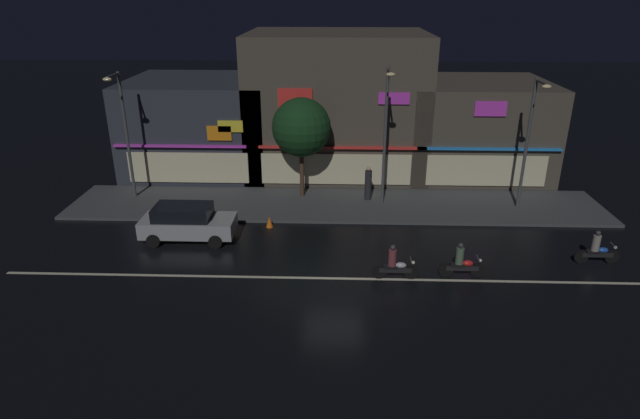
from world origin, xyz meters
TOP-DOWN VIEW (x-y plane):
  - ground_plane at (0.00, 0.00)m, footprint 140.00×140.00m
  - lane_divider_stripe at (0.00, 0.00)m, footprint 27.07×0.16m
  - sidewalk_far at (0.00, 7.82)m, footprint 28.49×4.79m
  - storefront_left_block at (8.55, 13.97)m, footprint 8.44×7.67m
  - storefront_center_block at (-8.55, 14.13)m, footprint 8.74×8.00m
  - storefront_right_block at (-0.00, 14.31)m, footprint 10.70×8.35m
  - streetlamp_west at (-11.21, 8.32)m, footprint 0.44×1.64m
  - streetlamp_mid at (2.51, 7.74)m, footprint 0.44×1.64m
  - streetlamp_east at (9.67, 7.42)m, footprint 0.44×1.64m
  - pedestrian_on_sidewalk at (1.78, 8.53)m, footprint 0.38×0.38m
  - street_tree at (-1.87, 8.99)m, footprint 3.17×3.17m
  - parked_car_near_kerb at (-6.86, 3.46)m, footprint 4.30×1.98m
  - motorcycle_lead at (2.43, 0.08)m, footprint 1.90×0.60m
  - motorcycle_following at (11.15, 1.71)m, footprint 1.90×0.60m
  - motorcycle_opposite_lane at (5.15, 0.34)m, footprint 1.90×0.60m
  - traffic_cone at (-3.22, 4.95)m, footprint 0.36×0.36m

SIDE VIEW (x-z plane):
  - ground_plane at x=0.00m, z-range 0.00..0.00m
  - lane_divider_stripe at x=0.00m, z-range 0.00..0.01m
  - sidewalk_far at x=0.00m, z-range 0.00..0.14m
  - traffic_cone at x=-3.22m, z-range 0.00..0.55m
  - motorcycle_lead at x=2.43m, z-range -0.13..1.39m
  - motorcycle_following at x=11.15m, z-range -0.13..1.39m
  - motorcycle_opposite_lane at x=5.15m, z-range -0.13..1.39m
  - parked_car_near_kerb at x=-6.86m, z-range 0.03..1.70m
  - pedestrian_on_sidewalk at x=1.78m, z-range 0.07..1.94m
  - storefront_left_block at x=8.55m, z-range 0.00..5.72m
  - storefront_center_block at x=-8.55m, z-range 0.00..5.73m
  - street_tree at x=-1.87m, z-range 1.28..6.75m
  - streetlamp_east at x=9.67m, z-range 0.77..7.52m
  - streetlamp_west at x=-11.21m, z-range 0.77..7.60m
  - storefront_right_block at x=0.00m, z-range 0.00..8.50m
  - streetlamp_mid at x=2.51m, z-range 0.78..7.99m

